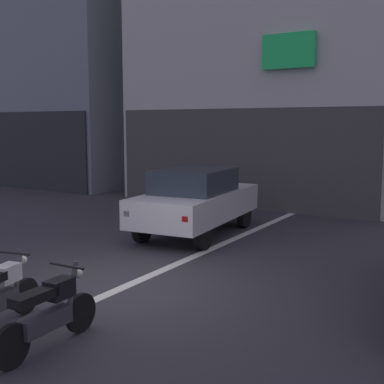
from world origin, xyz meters
The scene contains 5 objects.
ground_plane centered at (0.00, 0.00, 0.00)m, with size 120.00×120.00×0.00m, color #333338.
lane_centre_line centered at (0.00, 6.00, 0.00)m, with size 0.20×18.00×0.01m, color silver.
building_corner_left centered at (-12.35, 12.82, 6.18)m, with size 8.72×9.80×12.39m.
car_white_crossing_near centered at (-1.01, 4.12, 0.89)m, with size 2.14×4.25×1.64m.
motorcycle_black_row_left_mid centered at (0.69, -2.19, 0.46)m, with size 0.55×1.67×0.98m.
Camera 1 is at (5.17, -6.22, 2.72)m, focal length 46.68 mm.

